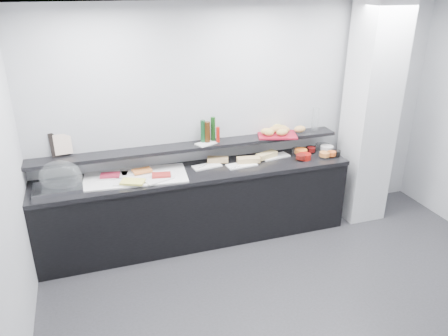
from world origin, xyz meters
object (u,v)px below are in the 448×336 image
object	(u,v)px
framed_print	(59,144)
carafe	(315,120)
sandwich_plate_mid	(242,165)
bread_tray	(277,135)
cloche_base	(58,188)
condiment_tray	(206,143)

from	to	relation	value
framed_print	carafe	size ratio (longest dim) A/B	0.87
sandwich_plate_mid	carafe	distance (m)	1.12
framed_print	carafe	bearing A→B (deg)	-17.14
framed_print	bread_tray	bearing A→B (deg)	-17.50
framed_print	carafe	xyz separation A→B (m)	(2.99, -0.14, 0.02)
cloche_base	condiment_tray	size ratio (longest dim) A/B	2.10
sandwich_plate_mid	cloche_base	bearing A→B (deg)	175.23
framed_print	carafe	world-z (taller)	carafe
cloche_base	carafe	distance (m)	3.08
carafe	sandwich_plate_mid	bearing A→B (deg)	-169.85
cloche_base	carafe	bearing A→B (deg)	2.75
framed_print	bread_tray	size ratio (longest dim) A/B	0.57
sandwich_plate_mid	condiment_tray	xyz separation A→B (m)	(-0.37, 0.18, 0.25)
bread_tray	carafe	size ratio (longest dim) A/B	1.53
cloche_base	condiment_tray	bearing A→B (deg)	5.43
framed_print	bread_tray	xyz separation A→B (m)	(2.48, -0.13, -0.12)
cloche_base	framed_print	size ratio (longest dim) A/B	1.89
framed_print	bread_tray	world-z (taller)	framed_print
cloche_base	condiment_tray	distance (m)	1.67
cloche_base	sandwich_plate_mid	distance (m)	2.02
framed_print	condiment_tray	size ratio (longest dim) A/B	1.11
condiment_tray	bread_tray	size ratio (longest dim) A/B	0.51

